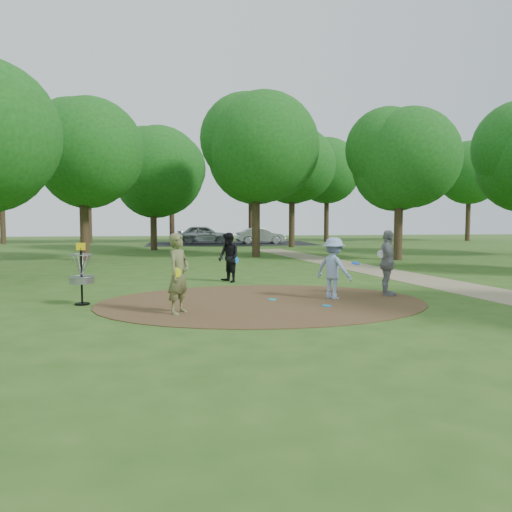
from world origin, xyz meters
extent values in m
plane|color=#2D5119|center=(0.00, 0.00, 0.00)|extent=(100.00, 100.00, 0.00)
cylinder|color=#47301C|center=(0.00, 0.00, 0.01)|extent=(8.40, 8.40, 0.02)
cube|color=#8C7A5B|center=(6.50, 2.00, 0.01)|extent=(7.55, 39.89, 0.01)
cube|color=black|center=(2.00, 30.00, 0.00)|extent=(14.00, 8.00, 0.01)
imported|color=#64683C|center=(-2.10, -1.25, 0.91)|extent=(0.71, 0.79, 1.81)
cylinder|color=#E0F21A|center=(-2.15, -1.45, 0.96)|extent=(0.22, 0.05, 0.22)
imported|color=#8AA3CE|center=(1.94, 0.25, 0.82)|extent=(1.13, 1.21, 1.64)
cylinder|color=blue|center=(2.53, 0.20, 0.96)|extent=(0.30, 0.30, 0.08)
imported|color=black|center=(-0.49, 4.19, 0.84)|extent=(0.94, 1.01, 1.67)
cylinder|color=blue|center=(-0.26, 4.17, 0.74)|extent=(0.23, 0.13, 0.22)
imported|color=gray|center=(3.57, 0.55, 0.91)|extent=(0.69, 1.15, 1.83)
cylinder|color=white|center=(3.38, 0.53, 1.17)|extent=(0.23, 0.09, 0.22)
cylinder|color=#18B0C3|center=(0.29, 0.24, 0.03)|extent=(0.22, 0.22, 0.02)
cylinder|color=#0C93D6|center=(1.43, -0.87, 0.03)|extent=(0.22, 0.22, 0.02)
imported|color=#AEAFB6|center=(-0.26, 30.32, 0.78)|extent=(4.75, 2.27, 1.57)
imported|color=#B3B4BC|center=(4.50, 29.43, 0.67)|extent=(4.19, 1.72, 1.35)
cylinder|color=black|center=(-4.50, 0.30, 0.68)|extent=(0.05, 0.05, 1.35)
cylinder|color=black|center=(-4.50, 0.30, 0.02)|extent=(0.36, 0.36, 0.04)
cylinder|color=gray|center=(-4.50, 0.30, 0.62)|extent=(0.60, 0.60, 0.16)
torus|color=gray|center=(-4.50, 0.30, 0.70)|extent=(0.63, 0.63, 0.03)
torus|color=gray|center=(-4.50, 0.30, 1.25)|extent=(0.58, 0.58, 0.02)
cube|color=yellow|center=(-4.50, 0.30, 1.45)|extent=(0.22, 0.02, 0.18)
cylinder|color=#332316|center=(-7.00, 14.00, 1.90)|extent=(0.44, 0.44, 3.80)
sphere|color=#164A13|center=(-7.00, 14.00, 5.28)|extent=(5.39, 5.39, 5.39)
cylinder|color=#332316|center=(2.00, 15.00, 2.09)|extent=(0.44, 0.44, 4.18)
sphere|color=#164A13|center=(2.00, 15.00, 5.84)|extent=(6.02, 6.02, 6.02)
cylinder|color=#332316|center=(9.00, 12.00, 1.80)|extent=(0.44, 0.44, 3.61)
sphere|color=#164A13|center=(9.00, 12.00, 5.01)|extent=(5.09, 5.09, 5.09)
cylinder|color=#332316|center=(-4.00, 22.00, 1.71)|extent=(0.44, 0.44, 3.42)
sphere|color=#164A13|center=(-4.00, 22.00, 5.08)|extent=(6.04, 6.04, 6.04)
cylinder|color=#332316|center=(6.00, 24.00, 2.19)|extent=(0.44, 0.44, 4.37)
sphere|color=#164A13|center=(6.00, 24.00, 5.88)|extent=(5.48, 5.48, 5.48)
camera|label=1|loc=(-1.98, -12.46, 2.14)|focal=35.00mm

